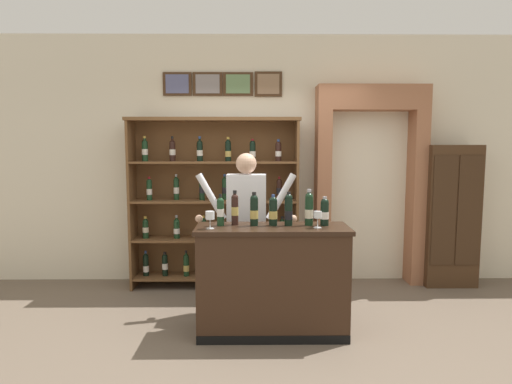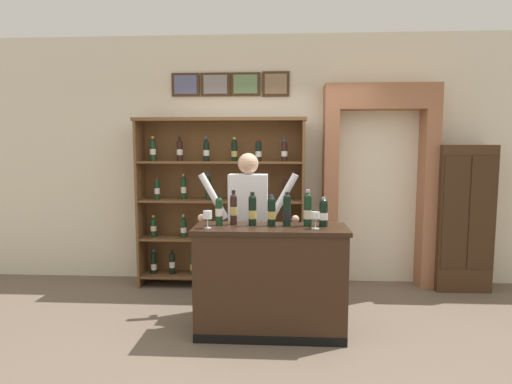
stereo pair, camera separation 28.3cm
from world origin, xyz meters
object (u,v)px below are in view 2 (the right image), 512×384
(tasting_bottle_riserva, at_px, (287,210))
(wine_glass_spare, at_px, (208,215))
(tasting_counter, at_px, (270,281))
(tasting_bottle_grappa, at_px, (324,212))
(side_cabinet, at_px, (461,217))
(tasting_bottle_rosso, at_px, (219,210))
(tasting_bottle_chianti, at_px, (234,208))
(shopkeeper, at_px, (248,215))
(tasting_bottle_vin_santo, at_px, (252,210))
(wine_shelf, at_px, (221,199))
(tasting_bottle_super_tuscan, at_px, (308,209))
(tasting_bottle_bianco, at_px, (271,211))
(wine_glass_left, at_px, (315,217))

(tasting_bottle_riserva, distance_m, wine_glass_spare, 0.72)
(tasting_counter, bearing_deg, tasting_bottle_grappa, 5.64)
(wine_glass_spare, bearing_deg, side_cabinet, 28.27)
(tasting_bottle_riserva, bearing_deg, tasting_bottle_rosso, 179.55)
(tasting_counter, height_order, tasting_bottle_rosso, tasting_bottle_rosso)
(tasting_bottle_chianti, distance_m, tasting_bottle_riserva, 0.50)
(shopkeeper, distance_m, tasting_bottle_rosso, 0.58)
(tasting_bottle_vin_santo, distance_m, wine_glass_spare, 0.42)
(wine_shelf, height_order, wine_glass_spare, wine_shelf)
(wine_glass_spare, bearing_deg, tasting_bottle_chianti, 41.69)
(tasting_bottle_vin_santo, relative_size, tasting_bottle_super_tuscan, 0.93)
(tasting_bottle_super_tuscan, bearing_deg, tasting_bottle_vin_santo, -178.84)
(tasting_bottle_rosso, xyz_separation_m, tasting_bottle_super_tuscan, (0.82, 0.01, 0.02))
(side_cabinet, xyz_separation_m, tasting_bottle_grappa, (-1.80, -1.38, 0.26))
(shopkeeper, xyz_separation_m, tasting_bottle_rosso, (-0.23, -0.52, 0.12))
(tasting_bottle_grappa, bearing_deg, tasting_bottle_super_tuscan, 175.44)
(tasting_bottle_riserva, bearing_deg, wine_shelf, 120.76)
(tasting_bottle_rosso, bearing_deg, tasting_counter, -5.83)
(side_cabinet, bearing_deg, tasting_bottle_bianco, -148.84)
(tasting_counter, xyz_separation_m, tasting_bottle_grappa, (0.48, 0.05, 0.64))
(wine_shelf, relative_size, wine_glass_spare, 13.24)
(side_cabinet, xyz_separation_m, tasting_bottle_bianco, (-2.27, -1.37, 0.27))
(wine_glass_left, bearing_deg, tasting_counter, 169.94)
(tasting_bottle_super_tuscan, bearing_deg, tasting_bottle_rosso, -179.28)
(wine_shelf, bearing_deg, tasting_bottle_bianco, -63.75)
(tasting_bottle_vin_santo, xyz_separation_m, wine_glass_left, (0.57, -0.12, -0.04))
(tasting_bottle_riserva, relative_size, wine_glass_left, 2.06)
(tasting_bottle_riserva, bearing_deg, tasting_bottle_grappa, 0.65)
(wine_shelf, bearing_deg, tasting_bottle_rosso, -82.72)
(tasting_bottle_riserva, height_order, wine_glass_left, tasting_bottle_riserva)
(side_cabinet, xyz_separation_m, tasting_bottle_super_tuscan, (-1.94, -1.37, 0.29))
(tasting_bottle_chianti, bearing_deg, tasting_bottle_vin_santo, -13.19)
(side_cabinet, relative_size, tasting_bottle_vin_santo, 5.64)
(tasting_bottle_bianco, xyz_separation_m, wine_glass_spare, (-0.57, -0.15, -0.02))
(wine_shelf, bearing_deg, tasting_bottle_grappa, -49.76)
(shopkeeper, bearing_deg, tasting_bottle_riserva, -52.79)
(tasting_counter, bearing_deg, tasting_bottle_bianco, 82.09)
(tasting_bottle_chianti, xyz_separation_m, tasting_bottle_grappa, (0.83, -0.04, -0.02))
(wine_glass_left, relative_size, wine_glass_spare, 0.97)
(tasting_bottle_riserva, xyz_separation_m, wine_glass_left, (0.25, -0.11, -0.04))
(side_cabinet, height_order, tasting_bottle_vin_santo, side_cabinet)
(tasting_bottle_vin_santo, relative_size, wine_glass_spare, 1.98)
(shopkeeper, bearing_deg, tasting_counter, -66.41)
(tasting_bottle_riserva, bearing_deg, tasting_bottle_bianco, 175.98)
(tasting_bottle_chianti, distance_m, tasting_bottle_bianco, 0.36)
(tasting_counter, height_order, tasting_bottle_vin_santo, tasting_bottle_vin_santo)
(tasting_bottle_vin_santo, height_order, tasting_bottle_super_tuscan, tasting_bottle_super_tuscan)
(tasting_bottle_rosso, distance_m, wine_glass_spare, 0.17)
(wine_shelf, relative_size, wine_glass_left, 13.69)
(side_cabinet, distance_m, tasting_bottle_super_tuscan, 2.39)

